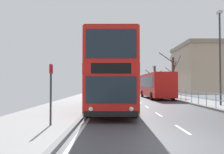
% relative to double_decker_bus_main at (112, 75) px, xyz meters
% --- Properties ---
extents(ground, '(15.80, 140.00, 0.20)m').
position_rel_double_decker_bus_main_xyz_m(ground, '(2.04, -9.41, -2.34)').
color(ground, '#48484D').
extents(double_decker_bus_main, '(2.82, 11.25, 4.54)m').
position_rel_double_decker_bus_main_xyz_m(double_decker_bus_main, '(0.00, 0.00, 0.00)').
color(double_decker_bus_main, red).
rests_on(double_decker_bus_main, ground).
extents(background_bus_far_lane, '(2.87, 11.03, 3.14)m').
position_rel_double_decker_bus_main_xyz_m(background_bus_far_lane, '(5.58, 14.42, -0.66)').
color(background_bus_far_lane, red).
rests_on(background_bus_far_lane, ground).
extents(bus_stop_sign_near, '(0.08, 0.44, 2.44)m').
position_rel_double_decker_bus_main_xyz_m(bus_stop_sign_near, '(-2.44, -6.66, -0.72)').
color(bus_stop_sign_near, '#2D2D33').
rests_on(bus_stop_sign_near, ground).
extents(street_lamp_far_side, '(0.28, 0.60, 7.47)m').
position_rel_double_decker_bus_main_xyz_m(street_lamp_far_side, '(8.56, 2.66, 2.10)').
color(street_lamp_far_side, '#38383D').
rests_on(street_lamp_far_side, ground).
extents(bare_tree_far_00, '(3.24, 2.49, 5.31)m').
position_rel_double_decker_bus_main_xyz_m(bare_tree_far_00, '(8.11, 29.23, 0.46)').
color(bare_tree_far_00, '#4C3D2D').
rests_on(bare_tree_far_00, ground).
extents(bare_tree_far_01, '(2.64, 2.16, 5.89)m').
position_rel_double_decker_bus_main_xyz_m(bare_tree_far_01, '(7.95, 15.01, 0.66)').
color(bare_tree_far_01, '#423328').
rests_on(bare_tree_far_01, ground).
extents(background_building_00, '(13.52, 13.95, 9.69)m').
position_rel_double_decker_bus_main_xyz_m(background_building_00, '(20.04, 31.71, 2.49)').
color(background_building_00, gray).
rests_on(background_building_00, ground).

